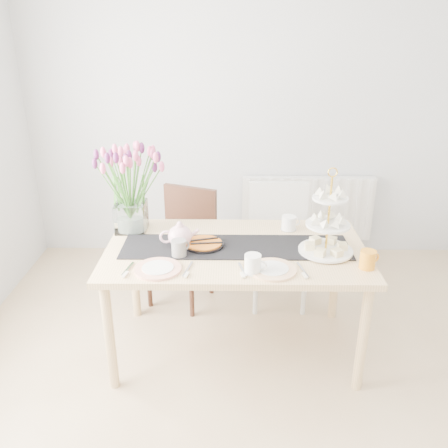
{
  "coord_description": "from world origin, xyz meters",
  "views": [
    {
      "loc": [
        -0.22,
        -1.9,
        2.03
      ],
      "look_at": [
        -0.25,
        0.68,
        0.93
      ],
      "focal_mm": 38.0,
      "sensor_mm": 36.0,
      "label": 1
    }
  ],
  "objects_px": {
    "mug_white": "(253,264)",
    "chair_white": "(279,234)",
    "tulip_vase": "(128,174)",
    "tart_tin": "(204,244)",
    "plate_right": "(273,270)",
    "cream_jug": "(289,223)",
    "mug_grey": "(179,248)",
    "plate_left": "(158,269)",
    "radiator": "(307,208)",
    "cake_stand": "(327,232)",
    "chair_brown": "(185,237)",
    "dining_table": "(236,258)",
    "teapot": "(180,236)",
    "mug_orange": "(368,259)"
  },
  "relations": [
    {
      "from": "mug_white",
      "to": "chair_white",
      "type": "bearing_deg",
      "value": 94.41
    },
    {
      "from": "tulip_vase",
      "to": "tart_tin",
      "type": "xyz_separation_m",
      "value": [
        0.49,
        -0.25,
        -0.38
      ]
    },
    {
      "from": "chair_white",
      "to": "mug_white",
      "type": "relative_size",
      "value": 8.34
    },
    {
      "from": "tulip_vase",
      "to": "plate_right",
      "type": "xyz_separation_m",
      "value": [
        0.89,
        -0.55,
        -0.39
      ]
    },
    {
      "from": "cream_jug",
      "to": "mug_grey",
      "type": "bearing_deg",
      "value": -164.95
    },
    {
      "from": "plate_left",
      "to": "radiator",
      "type": "bearing_deg",
      "value": 57.47
    },
    {
      "from": "mug_white",
      "to": "plate_right",
      "type": "height_order",
      "value": "mug_white"
    },
    {
      "from": "tulip_vase",
      "to": "mug_white",
      "type": "relative_size",
      "value": 6.44
    },
    {
      "from": "tulip_vase",
      "to": "plate_left",
      "type": "bearing_deg",
      "value": -65.8
    },
    {
      "from": "mug_white",
      "to": "cake_stand",
      "type": "bearing_deg",
      "value": 48.13
    },
    {
      "from": "chair_brown",
      "to": "plate_left",
      "type": "height_order",
      "value": "chair_brown"
    },
    {
      "from": "dining_table",
      "to": "teapot",
      "type": "height_order",
      "value": "teapot"
    },
    {
      "from": "cake_stand",
      "to": "plate_left",
      "type": "bearing_deg",
      "value": -166.79
    },
    {
      "from": "cake_stand",
      "to": "cream_jug",
      "type": "height_order",
      "value": "cake_stand"
    },
    {
      "from": "chair_white",
      "to": "cake_stand",
      "type": "xyz_separation_m",
      "value": [
        0.2,
        -0.74,
        0.35
      ]
    },
    {
      "from": "chair_white",
      "to": "mug_white",
      "type": "xyz_separation_m",
      "value": [
        -0.25,
        -1.0,
        0.27
      ]
    },
    {
      "from": "teapot",
      "to": "chair_brown",
      "type": "bearing_deg",
      "value": 82.8
    },
    {
      "from": "radiator",
      "to": "chair_brown",
      "type": "height_order",
      "value": "chair_brown"
    },
    {
      "from": "cake_stand",
      "to": "tulip_vase",
      "type": "bearing_deg",
      "value": 165.22
    },
    {
      "from": "teapot",
      "to": "plate_right",
      "type": "relative_size",
      "value": 0.88
    },
    {
      "from": "chair_brown",
      "to": "tulip_vase",
      "type": "distance_m",
      "value": 0.82
    },
    {
      "from": "tulip_vase",
      "to": "dining_table",
      "type": "bearing_deg",
      "value": -20.62
    },
    {
      "from": "plate_right",
      "to": "mug_white",
      "type": "bearing_deg",
      "value": -166.43
    },
    {
      "from": "tulip_vase",
      "to": "teapot",
      "type": "xyz_separation_m",
      "value": [
        0.35,
        -0.25,
        -0.32
      ]
    },
    {
      "from": "dining_table",
      "to": "cake_stand",
      "type": "height_order",
      "value": "cake_stand"
    },
    {
      "from": "radiator",
      "to": "cream_jug",
      "type": "height_order",
      "value": "cream_jug"
    },
    {
      "from": "cream_jug",
      "to": "plate_left",
      "type": "relative_size",
      "value": 0.36
    },
    {
      "from": "teapot",
      "to": "mug_white",
      "type": "relative_size",
      "value": 2.16
    },
    {
      "from": "chair_brown",
      "to": "mug_white",
      "type": "bearing_deg",
      "value": -43.03
    },
    {
      "from": "radiator",
      "to": "teapot",
      "type": "height_order",
      "value": "teapot"
    },
    {
      "from": "teapot",
      "to": "plate_right",
      "type": "bearing_deg",
      "value": -39.66
    },
    {
      "from": "cake_stand",
      "to": "plate_left",
      "type": "relative_size",
      "value": 1.8
    },
    {
      "from": "plate_left",
      "to": "plate_right",
      "type": "height_order",
      "value": "same"
    },
    {
      "from": "radiator",
      "to": "mug_grey",
      "type": "bearing_deg",
      "value": -122.64
    },
    {
      "from": "cake_stand",
      "to": "tart_tin",
      "type": "xyz_separation_m",
      "value": [
        -0.74,
        0.07,
        -0.12
      ]
    },
    {
      "from": "cream_jug",
      "to": "plate_right",
      "type": "xyz_separation_m",
      "value": [
        -0.15,
        -0.57,
        -0.04
      ]
    },
    {
      "from": "tulip_vase",
      "to": "mug_orange",
      "type": "xyz_separation_m",
      "value": [
        1.43,
        -0.52,
        -0.34
      ]
    },
    {
      "from": "tart_tin",
      "to": "mug_orange",
      "type": "relative_size",
      "value": 2.34
    },
    {
      "from": "teapot",
      "to": "plate_left",
      "type": "xyz_separation_m",
      "value": [
        -0.1,
        -0.3,
        -0.07
      ]
    },
    {
      "from": "mug_grey",
      "to": "mug_white",
      "type": "relative_size",
      "value": 0.95
    },
    {
      "from": "chair_brown",
      "to": "plate_right",
      "type": "relative_size",
      "value": 3.27
    },
    {
      "from": "dining_table",
      "to": "radiator",
      "type": "bearing_deg",
      "value": 65.09
    },
    {
      "from": "mug_orange",
      "to": "mug_white",
      "type": "bearing_deg",
      "value": 161.71
    },
    {
      "from": "radiator",
      "to": "plate_right",
      "type": "relative_size",
      "value": 4.47
    },
    {
      "from": "dining_table",
      "to": "plate_right",
      "type": "distance_m",
      "value": 0.37
    },
    {
      "from": "radiator",
      "to": "cream_jug",
      "type": "distance_m",
      "value": 1.27
    },
    {
      "from": "chair_brown",
      "to": "tulip_vase",
      "type": "xyz_separation_m",
      "value": [
        -0.3,
        -0.42,
        0.63
      ]
    },
    {
      "from": "plate_left",
      "to": "mug_orange",
      "type": "bearing_deg",
      "value": 1.88
    },
    {
      "from": "chair_brown",
      "to": "mug_orange",
      "type": "bearing_deg",
      "value": -18.22
    },
    {
      "from": "mug_grey",
      "to": "tart_tin",
      "type": "bearing_deg",
      "value": 0.07
    }
  ]
}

